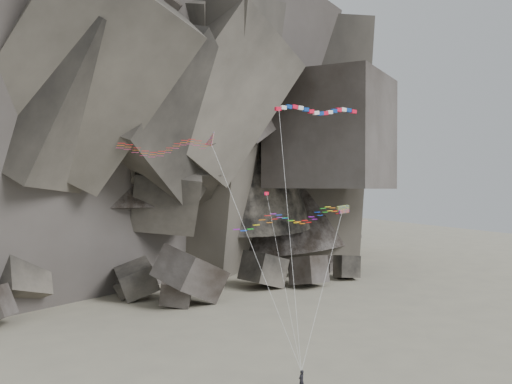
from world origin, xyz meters
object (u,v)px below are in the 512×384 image
parafoil_kite (288,218)px  kite_flyer (301,379)px  banner_kite (317,112)px  pennant_kite (273,228)px  delta_kite (161,147)px

parafoil_kite → kite_flyer: bearing=-101.1°
kite_flyer → parafoil_kite: (1.71, 4.63, 14.10)m
kite_flyer → banner_kite: (8.82, 9.26, 25.17)m
parafoil_kite → pennant_kite: (-0.76, 1.47, -1.11)m
delta_kite → parafoil_kite: size_ratio=1.51×
kite_flyer → pennant_kite: 14.38m
banner_kite → parafoil_kite: (-7.11, -4.63, -11.07)m
pennant_kite → delta_kite: bearing=169.3°
parafoil_kite → pennant_kite: pennant_kite is taller
delta_kite → banner_kite: banner_kite is taller
kite_flyer → pennant_kite: size_ratio=0.13×
delta_kite → pennant_kite: 13.71m
delta_kite → parafoil_kite: 13.99m
delta_kite → kite_flyer: bearing=-31.5°
banner_kite → kite_flyer: bearing=-127.5°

